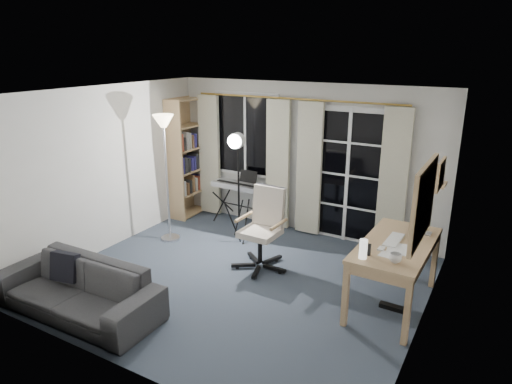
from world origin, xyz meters
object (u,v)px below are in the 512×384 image
(keyboard_piano, at_px, (245,188))
(mug, at_px, (395,257))
(desk, at_px, (396,251))
(studio_light, at_px, (237,154))
(sofa, at_px, (76,281))
(torchiere_lamp, at_px, (164,141))
(office_chair, at_px, (265,221))
(bookshelf, at_px, (189,160))
(monitor, at_px, (425,210))

(keyboard_piano, relative_size, mug, 9.52)
(keyboard_piano, xyz_separation_m, mug, (2.89, -1.81, 0.18))
(keyboard_piano, height_order, desk, keyboard_piano)
(studio_light, relative_size, desk, 1.18)
(keyboard_piano, relative_size, sofa, 0.61)
(mug, bearing_deg, torchiere_lamp, 168.81)
(mug, bearing_deg, studio_light, 156.27)
(torchiere_lamp, height_order, desk, torchiere_lamp)
(office_chair, xyz_separation_m, desk, (1.80, -0.18, 0.04))
(bookshelf, height_order, office_chair, bookshelf)
(bookshelf, distance_m, torchiere_lamp, 1.39)
(bookshelf, bearing_deg, keyboard_piano, -5.01)
(studio_light, bearing_deg, monitor, -10.94)
(bookshelf, xyz_separation_m, mug, (4.11, -1.88, -0.14))
(bookshelf, relative_size, mug, 16.21)
(studio_light, bearing_deg, office_chair, -39.49)
(monitor, bearing_deg, mug, -94.33)
(office_chair, distance_m, monitor, 2.06)
(torchiere_lamp, height_order, sofa, torchiere_lamp)
(bookshelf, distance_m, sofa, 3.49)
(office_chair, xyz_separation_m, monitor, (1.99, 0.27, 0.43))
(office_chair, bearing_deg, mug, -18.33)
(studio_light, distance_m, sofa, 2.83)
(desk, height_order, mug, mug)
(bookshelf, distance_m, office_chair, 2.53)
(desk, bearing_deg, mug, -77.23)
(bookshelf, xyz_separation_m, desk, (4.01, -1.38, -0.30))
(studio_light, relative_size, mug, 13.60)
(sofa, bearing_deg, torchiere_lamp, 101.18)
(bookshelf, height_order, mug, bookshelf)
(studio_light, relative_size, monitor, 3.09)
(monitor, bearing_deg, torchiere_lamp, -174.95)
(sofa, bearing_deg, desk, 31.31)
(torchiere_lamp, bearing_deg, office_chair, -1.19)
(bookshelf, distance_m, keyboard_piano, 1.26)
(studio_light, relative_size, sofa, 0.87)
(studio_light, distance_m, mug, 2.93)
(studio_light, bearing_deg, mug, -30.30)
(mug, bearing_deg, sofa, -155.59)
(bookshelf, relative_size, office_chair, 1.88)
(torchiere_lamp, bearing_deg, studio_light, 24.12)
(mug, relative_size, sofa, 0.06)
(torchiere_lamp, bearing_deg, bookshelf, 112.60)
(monitor, bearing_deg, office_chair, -170.86)
(keyboard_piano, xyz_separation_m, desk, (2.79, -1.31, 0.02))
(bookshelf, xyz_separation_m, studio_light, (1.47, -0.72, 0.41))
(torchiere_lamp, xyz_separation_m, keyboard_piano, (0.73, 1.10, -0.91))
(keyboard_piano, bearing_deg, sofa, -91.95)
(sofa, bearing_deg, keyboard_piano, 84.25)
(office_chair, bearing_deg, torchiere_lamp, -179.78)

